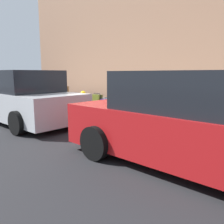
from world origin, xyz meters
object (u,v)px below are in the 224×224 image
(suitcase_navy_6, at_px, (108,107))
(suitcase_olive_7, at_px, (97,104))
(suitcase_silver_3, at_px, (141,111))
(bollard_post, at_px, (68,98))
(parked_car_red_0, at_px, (189,122))
(parked_car_silver_1, at_px, (24,98))
(suitcase_black_2, at_px, (155,110))
(suitcase_teal_4, at_px, (129,110))
(suitcase_red_1, at_px, (170,112))
(fire_hydrant, at_px, (83,101))
(suitcase_olive_0, at_px, (184,117))
(suitcase_maroon_5, at_px, (119,106))

(suitcase_navy_6, xyz_separation_m, suitcase_olive_7, (0.51, 0.03, 0.07))
(suitcase_silver_3, distance_m, bollard_post, 3.46)
(parked_car_red_0, height_order, parked_car_silver_1, parked_car_silver_1)
(suitcase_black_2, height_order, suitcase_teal_4, suitcase_black_2)
(suitcase_red_1, distance_m, bollard_post, 4.42)
(suitcase_navy_6, bearing_deg, suitcase_red_1, -179.53)
(suitcase_black_2, height_order, parked_car_red_0, parked_car_red_0)
(suitcase_black_2, relative_size, fire_hydrant, 0.99)
(suitcase_navy_6, distance_m, suitcase_olive_7, 0.51)
(suitcase_black_2, xyz_separation_m, bollard_post, (3.93, 0.19, 0.11))
(suitcase_olive_0, relative_size, suitcase_olive_7, 1.15)
(suitcase_olive_0, bearing_deg, suitcase_olive_7, -1.26)
(suitcase_olive_0, bearing_deg, suitcase_silver_3, -2.80)
(suitcase_olive_7, distance_m, parked_car_red_0, 4.88)
(parked_car_silver_1, bearing_deg, suitcase_black_2, -148.26)
(suitcase_silver_3, bearing_deg, suitcase_maroon_5, -1.32)
(suitcase_black_2, height_order, fire_hydrant, fire_hydrant)
(suitcase_red_1, bearing_deg, suitcase_maroon_5, 0.86)
(fire_hydrant, xyz_separation_m, bollard_post, (0.77, 0.15, 0.06))
(suitcase_silver_3, bearing_deg, suitcase_olive_7, -0.10)
(fire_hydrant, relative_size, parked_car_red_0, 0.18)
(bollard_post, height_order, parked_car_silver_1, parked_car_silver_1)
(suitcase_teal_4, distance_m, suitcase_olive_7, 1.46)
(suitcase_red_1, xyz_separation_m, parked_car_silver_1, (4.06, 2.22, 0.27))
(suitcase_olive_7, bearing_deg, suitcase_maroon_5, -179.01)
(suitcase_maroon_5, height_order, suitcase_olive_7, suitcase_maroon_5)
(parked_car_silver_1, bearing_deg, suitcase_silver_3, -144.96)
(fire_hydrant, bearing_deg, suitcase_red_1, -179.32)
(suitcase_navy_6, relative_size, fire_hydrant, 0.78)
(suitcase_olive_0, height_order, parked_car_red_0, parked_car_red_0)
(bollard_post, relative_size, parked_car_red_0, 0.21)
(suitcase_silver_3, relative_size, parked_car_red_0, 0.20)
(suitcase_maroon_5, distance_m, bollard_post, 2.55)
(suitcase_olive_7, height_order, parked_car_silver_1, parked_car_silver_1)
(suitcase_maroon_5, relative_size, parked_car_red_0, 0.22)
(suitcase_olive_7, bearing_deg, suitcase_olive_0, 178.74)
(suitcase_black_2, distance_m, bollard_post, 3.94)
(suitcase_silver_3, xyz_separation_m, suitcase_navy_6, (1.42, -0.03, -0.01))
(suitcase_teal_4, bearing_deg, suitcase_olive_0, 178.64)
(suitcase_silver_3, xyz_separation_m, suitcase_teal_4, (0.46, 0.03, -0.01))
(suitcase_silver_3, relative_size, suitcase_teal_4, 1.45)
(suitcase_teal_4, height_order, parked_car_red_0, parked_car_red_0)
(bollard_post, bearing_deg, parked_car_red_0, 160.96)
(suitcase_teal_4, bearing_deg, suitcase_silver_3, -176.83)
(parked_car_red_0, bearing_deg, suitcase_silver_3, -41.76)
(suitcase_olive_0, relative_size, suitcase_black_2, 1.10)
(suitcase_maroon_5, distance_m, suitcase_olive_7, 1.02)
(suitcase_navy_6, xyz_separation_m, parked_car_red_0, (-3.85, 2.20, 0.34))
(suitcase_silver_3, height_order, fire_hydrant, suitcase_silver_3)
(suitcase_olive_0, relative_size, suitcase_maroon_5, 0.87)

